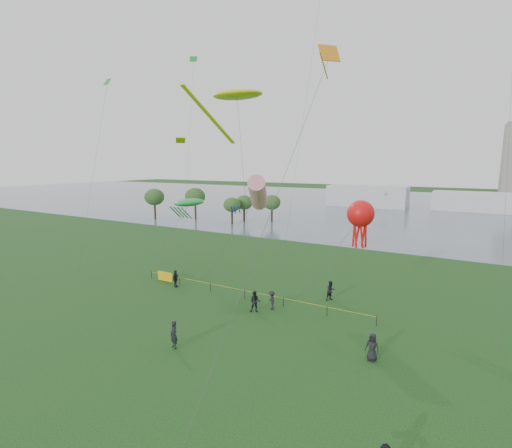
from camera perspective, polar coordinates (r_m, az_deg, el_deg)
The scene contains 18 objects.
ground_plane at distance 22.96m, azimuth -13.79°, elevation -23.91°, with size 400.00×400.00×0.00m, color #113510.
lake at distance 115.09m, azimuth 23.06°, elevation 2.41°, with size 400.00×120.00×0.08m, color slate.
pavilion_left at distance 111.98m, azimuth 16.72°, elevation 4.12°, with size 22.00×8.00×6.00m, color silver.
pavilion_right at distance 112.04m, azimuth 30.12°, elevation 3.00°, with size 18.00×7.00×5.00m, color silver.
trees at distance 81.18m, azimuth -7.36°, elevation 3.73°, with size 28.72×13.42×7.04m.
fence at distance 38.56m, azimuth -9.60°, elevation -8.80°, with size 24.07×0.07×1.05m.
spectator_a at distance 31.96m, azimuth -0.15°, elevation -11.87°, with size 0.89×0.70×1.84m, color black.
spectator_b at distance 32.60m, azimuth 2.42°, elevation -11.62°, with size 1.06×0.61×1.64m, color black.
spectator_c at distance 38.93m, azimuth -12.28°, elevation -8.21°, with size 1.03×0.43×1.75m, color black.
spectator_d at distance 25.98m, azimuth 17.45°, elevation -17.61°, with size 0.88×0.57×1.80m, color black.
spectator_f at distance 26.86m, azimuth -12.54°, elevation -16.30°, with size 0.70×0.46×1.92m, color black.
spectator_g at distance 35.21m, azimuth 11.43°, elevation -10.03°, with size 0.89×0.69×1.83m, color black.
kite_stingray at distance 36.16m, azimuth -3.00°, elevation 19.14°, with size 7.76×10.07×19.12m.
kite_windsock at distance 36.19m, azimuth 0.29°, elevation 4.77°, with size 7.61×5.01×11.46m.
kite_creature at distance 44.11m, azimuth -10.24°, elevation 3.26°, with size 2.51×10.13×8.38m.
kite_octopus at distance 32.56m, azimuth 15.79°, elevation 1.43°, with size 5.85×5.27×9.42m.
kite_delta at distance 25.83m, azimuth 10.18°, elevation 22.16°, with size 1.53×15.76×20.19m.
small_kites at distance 38.85m, azimuth 5.65°, elevation 27.58°, with size 42.63×16.28×10.32m.
Camera 1 is at (13.64, -13.59, 12.51)m, focal length 26.00 mm.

